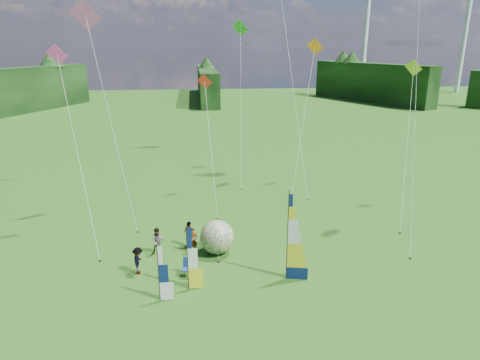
{
  "coord_description": "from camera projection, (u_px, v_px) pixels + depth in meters",
  "views": [
    {
      "loc": [
        -3.55,
        -19.37,
        13.04
      ],
      "look_at": [
        -1.0,
        4.0,
        5.5
      ],
      "focal_mm": 32.0,
      "sensor_mm": 36.0,
      "label": 1
    }
  ],
  "objects": [
    {
      "name": "kite_rainbow_delta",
      "position": [
        110.0,
        109.0,
        31.12
      ],
      "size": [
        10.38,
        12.03,
        16.95
      ],
      "primitive_type": null,
      "rotation": [
        0.0,
        0.0,
        0.36
      ],
      "color": "red",
      "rests_on": "ground"
    },
    {
      "name": "kite_parafoil",
      "position": [
        417.0,
        100.0,
        27.69
      ],
      "size": [
        8.92,
        11.54,
        19.03
      ],
      "primitive_type": null,
      "rotation": [
        0.0,
        0.0,
        0.41
      ],
      "color": "red",
      "rests_on": "ground"
    },
    {
      "name": "bol_inflatable",
      "position": [
        217.0,
        237.0,
        27.56
      ],
      "size": [
        2.42,
        2.42,
        2.22
      ],
      "primitive_type": "sphere",
      "rotation": [
        0.0,
        0.0,
        -0.1
      ],
      "color": "navy",
      "rests_on": "ground"
    },
    {
      "name": "treeline_ring",
      "position": [
        268.0,
        232.0,
        21.47
      ],
      "size": [
        210.0,
        210.0,
        8.0
      ],
      "primitive_type": null,
      "color": "#2B5C1F",
      "rests_on": "ground"
    },
    {
      "name": "ground",
      "position": [
        267.0,
        301.0,
        22.69
      ],
      "size": [
        220.0,
        220.0,
        0.0
      ],
      "primitive_type": "plane",
      "color": "#427726",
      "rests_on": "ground"
    },
    {
      "name": "turbine_right",
      "position": [
        366.0,
        36.0,
        119.3
      ],
      "size": [
        8.0,
        1.2,
        30.0
      ],
      "primitive_type": null,
      "color": "silver",
      "rests_on": "ground"
    },
    {
      "name": "small_kite_red",
      "position": [
        211.0,
        140.0,
        35.2
      ],
      "size": [
        3.87,
        10.28,
        10.92
      ],
      "primitive_type": null,
      "rotation": [
        0.0,
        0.0,
        0.11
      ],
      "color": "red",
      "rests_on": "ground"
    },
    {
      "name": "kite_whale",
      "position": [
        292.0,
        70.0,
        39.54
      ],
      "size": [
        9.95,
        15.19,
        21.29
      ],
      "primitive_type": null,
      "rotation": [
        0.0,
        0.0,
        -0.43
      ],
      "color": "black",
      "rests_on": "ground"
    },
    {
      "name": "turbine_left",
      "position": [
        465.0,
        36.0,
        115.25
      ],
      "size": [
        8.0,
        1.2,
        30.0
      ],
      "primitive_type": null,
      "color": "silver",
      "rests_on": "ground"
    },
    {
      "name": "feather_banner_main",
      "position": [
        287.0,
        238.0,
        24.04
      ],
      "size": [
        1.39,
        0.4,
        5.22
      ],
      "primitive_type": null,
      "rotation": [
        0.0,
        0.0,
        -0.22
      ],
      "color": "#0D1F4F",
      "rests_on": "ground"
    },
    {
      "name": "spectator_a",
      "position": [
        193.0,
        240.0,
        27.7
      ],
      "size": [
        0.66,
        0.47,
        1.69
      ],
      "primitive_type": "imported",
      "rotation": [
        0.0,
        0.0,
        0.1
      ],
      "color": "#66594C",
      "rests_on": "ground"
    },
    {
      "name": "camp_chair",
      "position": [
        187.0,
        268.0,
        24.9
      ],
      "size": [
        0.77,
        0.77,
        1.11
      ],
      "primitive_type": null,
      "rotation": [
        0.0,
        0.0,
        -0.23
      ],
      "color": "navy",
      "rests_on": "ground"
    },
    {
      "name": "side_banner_far",
      "position": [
        159.0,
        274.0,
        22.25
      ],
      "size": [
        0.94,
        0.11,
        3.16
      ],
      "primitive_type": null,
      "rotation": [
        0.0,
        0.0,
        -0.01
      ],
      "color": "white",
      "rests_on": "ground"
    },
    {
      "name": "side_banner_left",
      "position": [
        188.0,
        259.0,
        23.22
      ],
      "size": [
        1.03,
        0.12,
        3.7
      ],
      "primitive_type": null,
      "rotation": [
        0.0,
        0.0,
        0.02
      ],
      "color": "yellow",
      "rests_on": "ground"
    },
    {
      "name": "spectator_d",
      "position": [
        189.0,
        234.0,
        28.55
      ],
      "size": [
        0.96,
        1.08,
        1.77
      ],
      "primitive_type": "imported",
      "rotation": [
        0.0,
        0.0,
        2.21
      ],
      "color": "#66594C",
      "rests_on": "ground"
    },
    {
      "name": "small_kite_pink",
      "position": [
        77.0,
        146.0,
        27.65
      ],
      "size": [
        5.92,
        9.19,
        13.44
      ],
      "primitive_type": null,
      "rotation": [
        0.0,
        0.0,
        0.09
      ],
      "color": "#F945A7",
      "rests_on": "ground"
    },
    {
      "name": "spectator_b",
      "position": [
        158.0,
        241.0,
        27.49
      ],
      "size": [
        0.89,
        0.47,
        1.79
      ],
      "primitive_type": "imported",
      "rotation": [
        0.0,
        0.0,
        0.05
      ],
      "color": "#66594C",
      "rests_on": "ground"
    },
    {
      "name": "small_kite_orange",
      "position": [
        304.0,
        114.0,
        37.79
      ],
      "size": [
        6.5,
        10.85,
        14.06
      ],
      "primitive_type": null,
      "rotation": [
        0.0,
        0.0,
        0.01
      ],
      "color": "orange",
      "rests_on": "ground"
    },
    {
      "name": "small_kite_yellow",
      "position": [
        408.0,
        138.0,
        32.53
      ],
      "size": [
        8.58,
        11.05,
        12.26
      ],
      "primitive_type": null,
      "rotation": [
        0.0,
        0.0,
        -0.33
      ],
      "color": "#DAEC2D",
      "rests_on": "ground"
    },
    {
      "name": "small_kite_green",
      "position": [
        241.0,
        96.0,
        42.56
      ],
      "size": [
        7.53,
        13.77,
        15.99
      ],
      "primitive_type": null,
      "rotation": [
        0.0,
        0.0,
        -0.3
      ],
      "color": "green",
      "rests_on": "ground"
    },
    {
      "name": "spectator_c",
      "position": [
        138.0,
        261.0,
        25.16
      ],
      "size": [
        0.44,
        1.09,
        1.66
      ],
      "primitive_type": "imported",
      "rotation": [
        0.0,
        0.0,
        1.53
      ],
      "color": "#66594C",
      "rests_on": "ground"
    }
  ]
}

